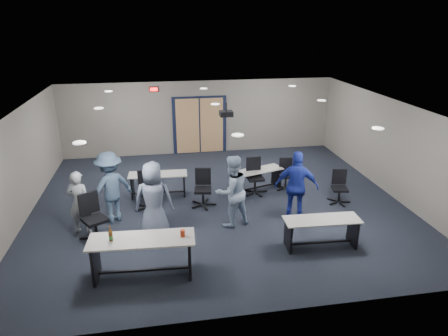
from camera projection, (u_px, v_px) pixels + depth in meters
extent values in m
plane|color=black|center=(219.00, 203.00, 11.12)|extent=(10.00, 10.00, 0.00)
cube|color=gray|center=(199.00, 118.00, 14.78)|extent=(10.00, 0.04, 2.70)
cube|color=gray|center=(261.00, 247.00, 6.49)|extent=(10.00, 0.04, 2.70)
cube|color=gray|center=(19.00, 168.00, 9.85)|extent=(0.04, 9.00, 2.70)
cube|color=gray|center=(390.00, 147.00, 11.43)|extent=(0.04, 9.00, 2.70)
cube|color=white|center=(218.00, 107.00, 10.16)|extent=(10.00, 9.00, 0.04)
cube|color=black|center=(200.00, 126.00, 14.86)|extent=(2.00, 0.06, 2.20)
cube|color=tan|center=(188.00, 126.00, 14.77)|extent=(0.85, 0.04, 2.05)
cube|color=tan|center=(212.00, 125.00, 14.91)|extent=(0.85, 0.04, 2.05)
cube|color=black|center=(154.00, 89.00, 14.09)|extent=(0.32, 0.05, 0.18)
cube|color=#FF0C0C|center=(154.00, 89.00, 14.06)|extent=(0.26, 0.02, 0.12)
cylinder|color=black|center=(226.00, 107.00, 10.71)|extent=(0.04, 0.04, 0.24)
cube|color=black|center=(226.00, 114.00, 10.77)|extent=(0.35, 0.30, 0.14)
cylinder|color=black|center=(227.00, 115.00, 10.63)|extent=(0.08, 0.03, 0.08)
cube|color=#ADAAA3|center=(141.00, 239.00, 7.72)|extent=(2.09, 0.80, 0.03)
cube|color=black|center=(96.00, 261.00, 7.78)|extent=(0.09, 0.63, 0.80)
cube|color=black|center=(189.00, 255.00, 7.97)|extent=(0.09, 0.63, 0.80)
cube|color=black|center=(144.00, 270.00, 7.97)|extent=(1.83, 0.16, 0.05)
cylinder|color=#BC3819|center=(183.00, 233.00, 7.78)|extent=(0.09, 0.09, 0.14)
cube|color=#ADAAA3|center=(322.00, 220.00, 8.78)|extent=(1.71, 0.64, 0.03)
cube|color=black|center=(288.00, 235.00, 8.82)|extent=(0.07, 0.52, 0.66)
cube|color=black|center=(353.00, 231.00, 8.99)|extent=(0.07, 0.52, 0.66)
cube|color=black|center=(320.00, 242.00, 8.99)|extent=(1.50, 0.12, 0.04)
cube|color=#ADAAA3|center=(158.00, 174.00, 11.35)|extent=(1.68, 0.64, 0.03)
cube|color=black|center=(133.00, 186.00, 11.39)|extent=(0.07, 0.51, 0.64)
cube|color=black|center=(184.00, 184.00, 11.55)|extent=(0.07, 0.51, 0.64)
cube|color=black|center=(159.00, 192.00, 11.55)|extent=(1.47, 0.13, 0.04)
cube|color=#ADAAA3|center=(257.00, 170.00, 11.71)|extent=(1.66, 0.97, 0.03)
cube|color=black|center=(236.00, 185.00, 11.52)|extent=(0.19, 0.47, 0.61)
cube|color=black|center=(276.00, 176.00, 12.12)|extent=(0.19, 0.47, 0.61)
cube|color=black|center=(257.00, 187.00, 11.90)|extent=(1.35, 0.46, 0.03)
imported|color=#9DA6AC|center=(79.00, 203.00, 9.31)|extent=(0.66, 0.53, 1.58)
imported|color=slate|center=(154.00, 200.00, 9.16)|extent=(0.96, 0.69, 1.83)
imported|color=#A4BBD9|center=(232.00, 191.00, 9.64)|extent=(1.08, 0.97, 1.81)
imported|color=#1B2A99|center=(297.00, 187.00, 9.87)|extent=(1.16, 0.78, 1.83)
imported|color=#455E7D|center=(110.00, 187.00, 9.83)|extent=(1.36, 1.22, 1.83)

